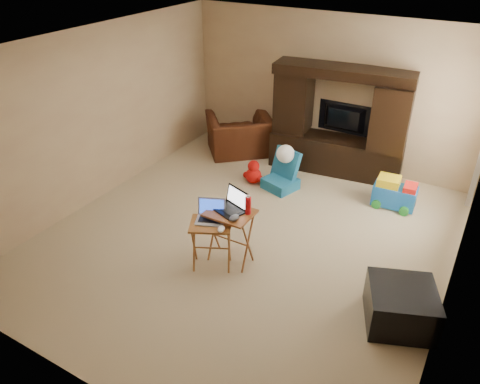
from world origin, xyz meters
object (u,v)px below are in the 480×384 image
Objects in this scene: child_rocker at (281,171)px; ottoman at (401,306)px; tray_table_right at (230,237)px; laptop_left at (210,213)px; laptop_right at (228,202)px; mouse_left at (221,229)px; tray_table_left at (212,245)px; mouse_right at (234,218)px; water_bottle at (248,206)px; entertainment_center at (339,121)px; recliner at (239,135)px; television at (343,119)px; push_toy at (395,193)px; plush_toy at (254,172)px.

ottoman is (2.34, -1.96, -0.09)m from child_rocker.
laptop_left is (-0.17, -0.18, 0.39)m from tray_table_right.
laptop_right is 2.92× the size of mouse_left.
mouse_right is at bearing -7.80° from tray_table_left.
child_rocker is 2.00m from water_bottle.
laptop_right is (0.13, 0.20, 0.08)m from laptop_left.
tray_table_left reaches higher than child_rocker.
ottoman is 1.81× the size of laptop_right.
laptop_left is at bearing -104.17° from entertainment_center.
laptop_right reaches higher than tray_table_right.
entertainment_center reaches higher than ottoman.
laptop_right is 2.58× the size of mouse_right.
recliner reaches higher than mouse_left.
television is at bearing 85.11° from child_rocker.
laptop_right reaches higher than child_rocker.
child_rocker is at bearing 103.87° from water_bottle.
mouse_left is (0.22, -0.10, -0.09)m from laptop_left.
push_toy is at bearing 58.31° from tray_table_right.
plush_toy is (0.77, -0.87, -0.16)m from recliner.
tray_table_left is 0.88× the size of tray_table_right.
child_rocker is at bearing 104.30° from recliner.
laptop_right reaches higher than mouse_right.
laptop_left reaches higher than ottoman.
water_bottle is (0.46, -1.88, 0.51)m from child_rocker.
laptop_left is at bearing -144.62° from water_bottle.
television is 3.25m from tray_table_right.
ottoman is 2.31m from laptop_left.
tray_table_right is (0.26, -1.96, 0.05)m from child_rocker.
tray_table_right reaches higher than mouse_left.
entertainment_center is at bearing 81.11° from child_rocker.
water_bottle reaches higher than recliner.
child_rocker is 1.55× the size of plush_toy.
ottoman is 2.02m from mouse_right.
laptop_right reaches higher than ottoman.
laptop_left reaches higher than tray_table_right.
entertainment_center is 3.20× the size of ottoman.
recliner is 4.53m from ottoman.
laptop_right reaches higher than plush_toy.
push_toy is 1.89× the size of laptop_left.
ottoman is at bearing -65.35° from entertainment_center.
water_bottle is (0.07, 0.20, 0.08)m from mouse_right.
plush_toy is at bearing -156.91° from child_rocker.
laptop_left reaches higher than push_toy.
ottoman is (0.65, -2.32, -0.02)m from push_toy.
plush_toy is at bearing -173.36° from push_toy.
entertainment_center is 3.44× the size of tray_table_left.
television is 3.74m from ottoman.
mouse_left is at bearing -121.86° from push_toy.
mouse_right reaches higher than child_rocker.
entertainment_center reaches higher than mouse_left.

